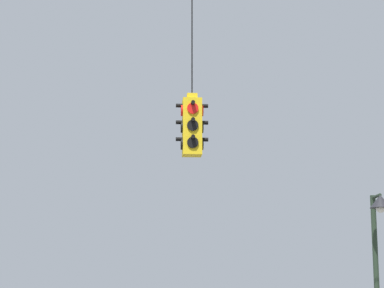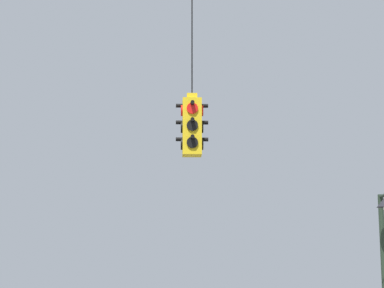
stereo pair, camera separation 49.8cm
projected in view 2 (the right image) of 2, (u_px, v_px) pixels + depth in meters
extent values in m
cube|color=yellow|center=(192.00, 127.00, 13.38)|extent=(0.34, 0.34, 1.03)
cube|color=yellow|center=(192.00, 97.00, 13.49)|extent=(0.19, 0.19, 0.10)
cylinder|color=black|center=(192.00, 34.00, 13.71)|extent=(0.02, 0.02, 2.26)
cylinder|color=red|center=(192.00, 108.00, 13.26)|extent=(0.20, 0.03, 0.20)
cylinder|color=black|center=(192.00, 103.00, 13.23)|extent=(0.07, 0.12, 0.07)
cylinder|color=black|center=(192.00, 125.00, 13.20)|extent=(0.20, 0.03, 0.20)
cylinder|color=black|center=(192.00, 120.00, 13.17)|extent=(0.07, 0.12, 0.07)
cylinder|color=black|center=(192.00, 142.00, 13.14)|extent=(0.20, 0.03, 0.20)
cylinder|color=black|center=(192.00, 137.00, 13.12)|extent=(0.07, 0.12, 0.07)
cylinder|color=red|center=(192.00, 113.00, 13.62)|extent=(0.20, 0.03, 0.20)
cylinder|color=black|center=(192.00, 109.00, 13.68)|extent=(0.07, 0.12, 0.07)
cylinder|color=black|center=(192.00, 130.00, 13.57)|extent=(0.20, 0.03, 0.20)
cylinder|color=black|center=(192.00, 125.00, 13.63)|extent=(0.07, 0.12, 0.07)
cylinder|color=black|center=(192.00, 146.00, 13.51)|extent=(0.20, 0.03, 0.20)
cylinder|color=black|center=(192.00, 142.00, 13.57)|extent=(0.07, 0.12, 0.07)
cylinder|color=red|center=(182.00, 111.00, 13.44)|extent=(0.03, 0.20, 0.20)
cylinder|color=black|center=(179.00, 106.00, 13.45)|extent=(0.12, 0.07, 0.07)
cylinder|color=black|center=(182.00, 127.00, 13.38)|extent=(0.03, 0.20, 0.20)
cylinder|color=black|center=(179.00, 122.00, 13.39)|extent=(0.12, 0.07, 0.07)
cylinder|color=black|center=(182.00, 144.00, 13.32)|extent=(0.03, 0.20, 0.20)
cylinder|color=black|center=(179.00, 139.00, 13.34)|extent=(0.12, 0.07, 0.07)
cylinder|color=red|center=(202.00, 111.00, 13.45)|extent=(0.03, 0.20, 0.20)
cylinder|color=black|center=(205.00, 106.00, 13.47)|extent=(0.12, 0.07, 0.07)
cylinder|color=black|center=(202.00, 128.00, 13.39)|extent=(0.03, 0.20, 0.20)
cylinder|color=black|center=(205.00, 123.00, 13.41)|extent=(0.12, 0.07, 0.07)
cylinder|color=black|center=(202.00, 144.00, 13.33)|extent=(0.03, 0.20, 0.20)
cylinder|color=black|center=(205.00, 139.00, 13.35)|extent=(0.12, 0.07, 0.07)
cylinder|color=#233323|center=(384.00, 195.00, 16.34)|extent=(0.07, 0.52, 0.07)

